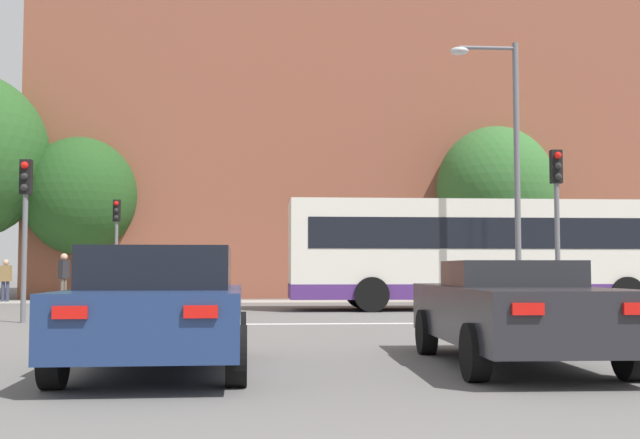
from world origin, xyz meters
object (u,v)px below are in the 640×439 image
Objects in this scene: pedestrian_walking_east at (5,277)px; pedestrian_waiting at (64,273)px; street_lamp_junction at (506,149)px; traffic_light_near_right at (557,205)px; traffic_light_far_right at (454,236)px; car_roadster_right at (514,311)px; traffic_light_near_left at (25,212)px; car_saloon_left at (160,308)px; traffic_light_far_left at (116,233)px; bus_crossing_lead at (488,252)px.

pedestrian_waiting is at bearing 11.94° from pedestrian_walking_east.
street_lamp_junction is 17.64m from pedestrian_waiting.
traffic_light_near_right is 1.12× the size of traffic_light_far_right.
traffic_light_far_right reaches higher than car_roadster_right.
traffic_light_near_left is at bearing -64.25° from pedestrian_walking_east.
car_roadster_right is (4.43, 0.29, -0.07)m from car_saloon_left.
traffic_light_far_right is at bearing 41.51° from traffic_light_near_left.
traffic_light_far_left is (-4.10, 19.98, 1.79)m from car_saloon_left.
car_roadster_right is 1.24× the size of traffic_light_near_left.
traffic_light_near_right is 20.77m from pedestrian_walking_east.
street_lamp_junction is (11.98, 2.21, 1.92)m from traffic_light_near_left.
street_lamp_junction is (-0.48, 2.38, 1.71)m from traffic_light_near_right.
traffic_light_near_right is 11.45m from traffic_light_far_right.
bus_crossing_lead is at bearing -91.63° from pedestrian_waiting.
car_saloon_left is 22.08m from traffic_light_far_right.
traffic_light_near_left is 12.47m from traffic_light_near_right.
street_lamp_junction reaches higher than traffic_light_near_right.
traffic_light_far_left reaches higher than car_roadster_right.
pedestrian_waiting is (-6.29, 21.35, 0.32)m from car_saloon_left.
car_saloon_left is at bearing -124.65° from street_lamp_junction.
car_saloon_left reaches higher than car_roadster_right.
car_saloon_left is at bearing -78.41° from traffic_light_far_left.
pedestrian_walking_east is (-12.81, 20.87, 0.23)m from car_roadster_right.
pedestrian_waiting is 2.11m from pedestrian_walking_east.
traffic_light_far_right is at bearing 1.45° from traffic_light_far_left.
car_saloon_left is 0.59× the size of street_lamp_junction.
pedestrian_walking_east is at bearing 110.29° from car_saloon_left.
traffic_light_near_left is 0.99× the size of traffic_light_far_left.
pedestrian_walking_east is at bearing 148.43° from street_lamp_junction.
traffic_light_near_left is at bearing 113.70° from car_saloon_left.
car_saloon_left is 2.75× the size of pedestrian_walking_east.
street_lamp_junction is at bearing -100.67° from pedestrian_waiting.
bus_crossing_lead reaches higher than car_roadster_right.
pedestrian_waiting reaches higher than car_saloon_left.
street_lamp_junction is 19.28m from pedestrian_walking_east.
traffic_light_far_right reaches higher than bus_crossing_lead.
car_saloon_left is 22.76m from pedestrian_walking_east.
traffic_light_far_left is 14.86m from street_lamp_junction.
traffic_light_near_left is 2.06× the size of pedestrian_waiting.
car_saloon_left is at bearing -112.77° from traffic_light_far_right.
traffic_light_near_right is at bearing -29.73° from pedestrian_walking_east.
car_saloon_left is at bearing -132.99° from traffic_light_near_right.
pedestrian_waiting is (-14.37, 7.22, -0.67)m from bus_crossing_lead.
traffic_light_far_left is 2.98m from pedestrian_waiting.
street_lamp_junction is 4.04× the size of pedestrian_waiting.
street_lamp_junction reaches higher than car_roadster_right.
pedestrian_walking_east is (-8.39, 21.16, 0.16)m from car_saloon_left.
traffic_light_near_right is at bearing -105.62° from pedestrian_waiting.
traffic_light_far_left is at bearing 143.61° from street_lamp_junction.
street_lamp_junction is at bearing -36.39° from traffic_light_far_left.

